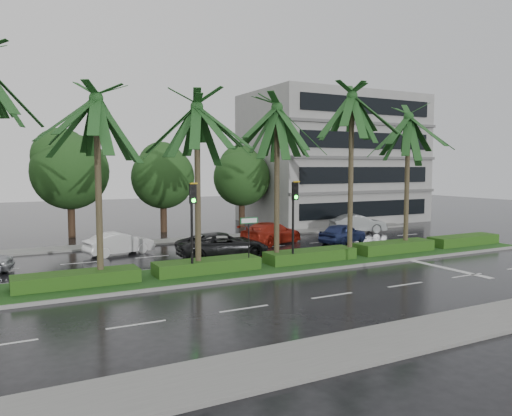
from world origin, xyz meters
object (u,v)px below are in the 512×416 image
car_white (119,243)px  car_grey (358,224)px  signal_median_left (192,216)px  car_red (271,233)px  car_blue (343,233)px  street_sign (249,230)px  car_darkgrey (223,245)px

car_white → car_grey: car_grey is taller
signal_median_left → car_red: bearing=41.9°
signal_median_left → car_blue: (13.00, 5.65, -2.31)m
car_white → car_red: 10.03m
street_sign → car_darkgrey: 4.52m
car_blue → street_sign: bearing=99.0°
signal_median_left → car_blue: 14.36m
car_darkgrey → street_sign: bearing=177.9°
signal_median_left → car_darkgrey: size_ratio=0.82×
street_sign → car_grey: 17.30m
car_red → car_blue: car_red is taller
street_sign → car_darkgrey: (0.50, 4.27, -1.39)m
car_darkgrey → car_blue: size_ratio=1.31×
car_darkgrey → signal_median_left: bearing=146.4°
car_darkgrey → car_red: (5.00, 3.19, 0.01)m
street_sign → car_red: street_sign is taller
signal_median_left → car_blue: signal_median_left is taller
signal_median_left → street_sign: bearing=3.5°
car_white → car_grey: (19.00, 1.16, 0.05)m
car_white → car_red: bearing=-107.6°
car_blue → car_grey: bearing=-69.0°
car_darkgrey → car_red: 5.93m
car_darkgrey → car_grey: car_darkgrey is taller
street_sign → car_blue: bearing=28.7°
car_white → car_blue: car_blue is taller
street_sign → car_blue: street_sign is taller
car_darkgrey → car_grey: (14.00, 5.07, -0.02)m
street_sign → car_grey: size_ratio=0.59×
car_white → car_blue: (14.50, -2.71, 0.02)m
car_blue → car_red: bearing=46.5°
car_red → car_white: bearing=61.6°
car_grey → car_blue: bearing=149.0°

